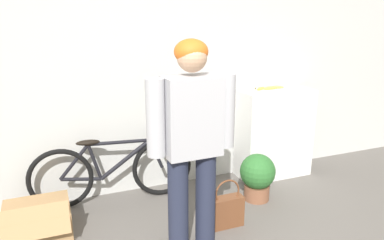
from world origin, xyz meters
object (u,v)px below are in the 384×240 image
(bicycle, at_px, (113,171))
(potted_plant, at_px, (257,175))
(handbag, at_px, (227,210))
(cardboard_box, at_px, (37,221))
(person, at_px, (192,133))
(banana, at_px, (269,88))

(bicycle, xyz_separation_m, potted_plant, (1.34, -0.48, -0.07))
(handbag, bearing_deg, cardboard_box, 162.85)
(cardboard_box, relative_size, potted_plant, 1.18)
(handbag, xyz_separation_m, cardboard_box, (-1.54, 0.48, -0.03))
(person, xyz_separation_m, potted_plant, (0.90, 0.49, -0.69))
(person, relative_size, bicycle, 1.04)
(person, xyz_separation_m, handbag, (0.39, 0.16, -0.80))
(bicycle, distance_m, potted_plant, 1.43)
(bicycle, bearing_deg, person, -60.97)
(potted_plant, bearing_deg, banana, 51.12)
(handbag, relative_size, cardboard_box, 0.79)
(bicycle, height_order, cardboard_box, bicycle)
(banana, bearing_deg, cardboard_box, -171.27)
(person, xyz_separation_m, banana, (1.32, 1.01, 0.06))
(banana, bearing_deg, bicycle, -178.69)
(person, relative_size, potted_plant, 3.44)
(person, distance_m, potted_plant, 1.24)
(bicycle, bearing_deg, potted_plant, -15.36)
(bicycle, xyz_separation_m, cardboard_box, (-0.71, -0.34, -0.20))
(potted_plant, bearing_deg, bicycle, 160.22)
(banana, height_order, cardboard_box, banana)
(banana, xyz_separation_m, cardboard_box, (-2.47, -0.38, -0.89))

